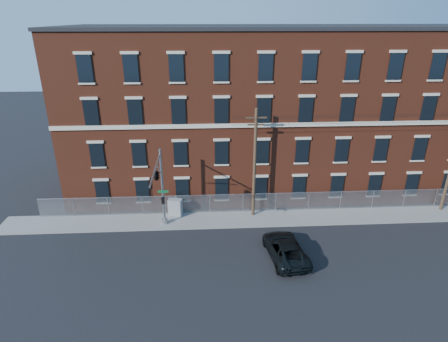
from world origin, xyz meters
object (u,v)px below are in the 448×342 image
(utility_pole_near, at_px, (255,162))
(utility_cabinet, at_px, (175,207))
(traffic_signal_mast, at_px, (158,180))
(pickup_truck, at_px, (285,249))

(utility_pole_near, bearing_deg, utility_cabinet, 176.79)
(traffic_signal_mast, relative_size, pickup_truck, 1.28)
(pickup_truck, xyz_separation_m, utility_cabinet, (-8.77, 6.84, 0.15))
(pickup_truck, relative_size, utility_cabinet, 3.46)
(utility_pole_near, relative_size, utility_cabinet, 6.34)
(traffic_signal_mast, distance_m, utility_cabinet, 5.95)
(utility_pole_near, distance_m, pickup_truck, 8.06)
(utility_pole_near, bearing_deg, traffic_signal_mast, -156.86)
(utility_pole_near, height_order, utility_cabinet, utility_pole_near)
(traffic_signal_mast, bearing_deg, pickup_truck, -17.40)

